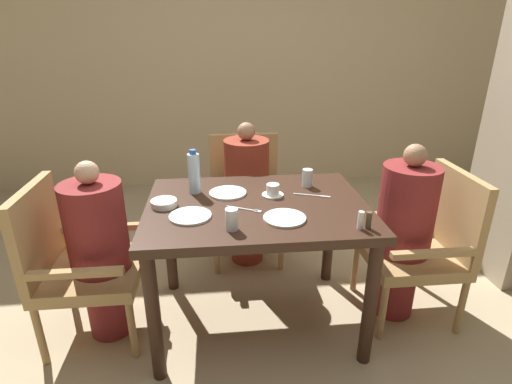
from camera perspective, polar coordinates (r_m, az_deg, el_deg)
The scene contains 21 objects.
ground_plane at distance 2.59m, azimuth 0.10°, elevation -17.63°, with size 16.00×16.00×0.00m, color tan.
wall_back at distance 4.42m, azimuth -3.31°, elevation 18.77°, with size 8.00×0.06×2.80m.
dining_table at distance 2.22m, azimuth 0.12°, elevation -4.19°, with size 1.20×0.89×0.78m.
chair_left_side at distance 2.44m, azimuth -24.58°, elevation -8.74°, with size 0.53×0.53×0.92m.
diner_in_left_chair at distance 2.37m, azimuth -21.39°, elevation -7.74°, with size 0.32×0.32×1.05m.
chair_far_side at distance 3.08m, azimuth -1.54°, elevation -0.19°, with size 0.53×0.53×0.92m.
diner_in_far_chair at distance 2.92m, azimuth -1.33°, elevation -0.18°, with size 0.32×0.32×1.07m.
chair_right_side at distance 2.60m, azimuth 23.01°, elevation -6.46°, with size 0.53×0.53×0.92m.
diner_in_right_chair at distance 2.51m, azimuth 20.29°, elevation -5.36°, with size 0.32×0.32×1.09m.
plate_main_left at distance 2.05m, azimuth -9.37°, elevation -3.40°, with size 0.22×0.22×0.01m.
plate_main_right at distance 2.31m, azimuth -4.04°, elevation -0.13°, with size 0.22×0.22×0.01m.
plate_dessert_center at distance 2.00m, azimuth 4.11°, elevation -3.73°, with size 0.22×0.22×0.01m.
teacup_with_saucer at distance 2.27m, azimuth 2.42°, elevation 0.17°, with size 0.13×0.13×0.07m.
bowl_small at distance 2.19m, azimuth -13.01°, elevation -1.56°, with size 0.14×0.14×0.04m.
water_bottle at distance 2.31m, azimuth -8.85°, elevation 2.72°, with size 0.07×0.07×0.26m.
glass_tall_near at distance 1.88m, azimuth -3.50°, elevation -3.92°, with size 0.06×0.06×0.11m.
glass_tall_mid at distance 2.42m, azimuth 7.33°, elevation 2.01°, with size 0.06×0.06×0.11m.
salt_shaker at distance 1.95m, azimuth 14.72°, elevation -3.92°, with size 0.03×0.03×0.09m.
pepper_shaker at distance 1.97m, azimuth 15.79°, elevation -3.91°, with size 0.03×0.03×0.09m.
fork_beside_plate at distance 2.10m, azimuth -1.24°, elevation -2.52°, with size 0.18×0.11×0.00m.
knife_beside_plate at distance 2.30m, azimuth 8.24°, elevation -0.49°, with size 0.20×0.08×0.00m.
Camera 1 is at (-0.21, -1.98, 1.66)m, focal length 28.00 mm.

